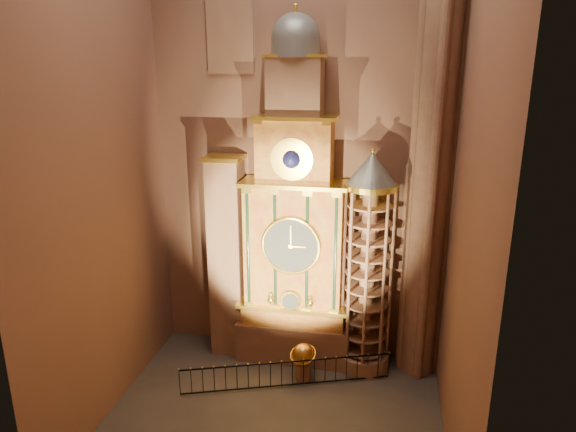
% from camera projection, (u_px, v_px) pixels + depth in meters
% --- Properties ---
extents(floor, '(14.00, 14.00, 0.00)m').
position_uv_depth(floor, '(273.00, 418.00, 21.58)').
color(floor, '#383330').
rests_on(floor, ground).
extents(wall_back, '(22.00, 0.00, 22.00)m').
position_uv_depth(wall_back, '(299.00, 138.00, 24.15)').
color(wall_back, '#8E5E4C').
rests_on(wall_back, floor).
extents(wall_left, '(0.00, 22.00, 22.00)m').
position_uv_depth(wall_left, '(94.00, 154.00, 19.76)').
color(wall_left, '#8E5E4C').
rests_on(wall_left, floor).
extents(wall_right, '(0.00, 22.00, 22.00)m').
position_uv_depth(wall_right, '(474.00, 167.00, 17.22)').
color(wall_right, '#8E5E4C').
rests_on(wall_right, floor).
extents(astronomical_clock, '(5.60, 2.41, 16.70)m').
position_uv_depth(astronomical_clock, '(295.00, 232.00, 24.38)').
color(astronomical_clock, '#8C634C').
rests_on(astronomical_clock, floor).
extents(portrait_tower, '(1.80, 1.60, 10.20)m').
position_uv_depth(portrait_tower, '(227.00, 257.00, 25.45)').
color(portrait_tower, '#8C634C').
rests_on(portrait_tower, floor).
extents(stair_turret, '(2.50, 2.50, 10.80)m').
position_uv_depth(stair_turret, '(367.00, 266.00, 23.90)').
color(stair_turret, '#8C634C').
rests_on(stair_turret, floor).
extents(gothic_pier, '(2.04, 2.04, 22.00)m').
position_uv_depth(gothic_pier, '(434.00, 144.00, 22.09)').
color(gothic_pier, '#8C634C').
rests_on(gothic_pier, floor).
extents(stained_glass_window, '(2.20, 0.14, 5.20)m').
position_uv_depth(stained_glass_window, '(229.00, 14.00, 23.10)').
color(stained_glass_window, '#3C1C7F').
rests_on(stained_glass_window, wall_back).
extents(celestial_globe, '(1.57, 1.53, 1.80)m').
position_uv_depth(celestial_globe, '(303.00, 358.00, 24.04)').
color(celestial_globe, '#8C634C').
rests_on(celestial_globe, floor).
extents(iron_railing, '(9.15, 3.22, 1.28)m').
position_uv_depth(iron_railing, '(287.00, 374.00, 23.49)').
color(iron_railing, black).
rests_on(iron_railing, floor).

